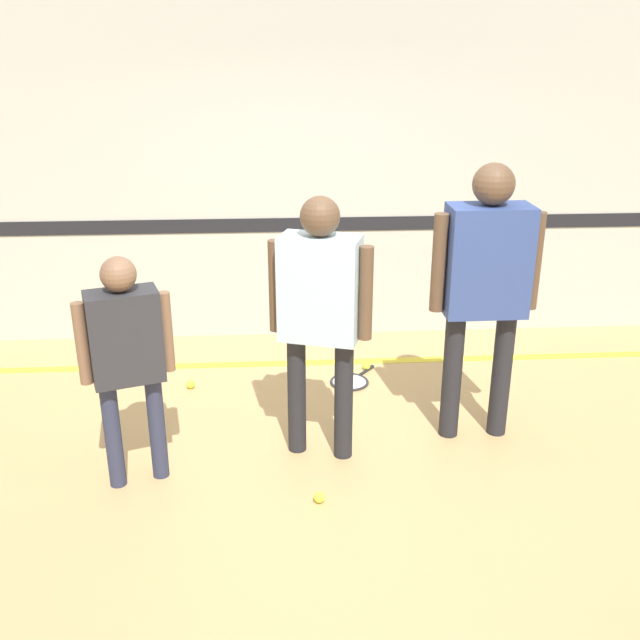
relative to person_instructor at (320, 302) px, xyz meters
The scene contains 10 objects.
ground_plane 1.07m from the person_instructor, 64.10° to the right, with size 16.00×16.00×0.00m, color tan.
wall_back 2.15m from the person_instructor, 87.33° to the left, with size 16.00×0.07×3.20m.
floor_stripe 1.74m from the person_instructor, 86.03° to the left, with size 14.40×0.10×0.01m.
person_instructor is the anchor object (origin of this frame).
person_student_left 1.16m from the person_instructor, 167.54° to the right, with size 0.52×0.33×1.42m.
person_student_right 1.08m from the person_instructor, ahead, with size 0.70×0.29×1.84m.
racket_spare_on_floor 1.47m from the person_instructor, 73.18° to the left, with size 0.45×0.50×0.03m.
tennis_ball_near_instructor 1.15m from the person_instructor, 94.00° to the right, with size 0.07×0.07×0.07m, color #CCE038.
tennis_ball_by_spare_racket 1.65m from the person_instructor, 69.55° to the left, with size 0.07×0.07×0.07m, color #CCE038.
tennis_ball_stray_left 1.69m from the person_instructor, 133.95° to the left, with size 0.07×0.07×0.07m, color #CCE038.
Camera 1 is at (-0.35, -3.83, 2.50)m, focal length 40.00 mm.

